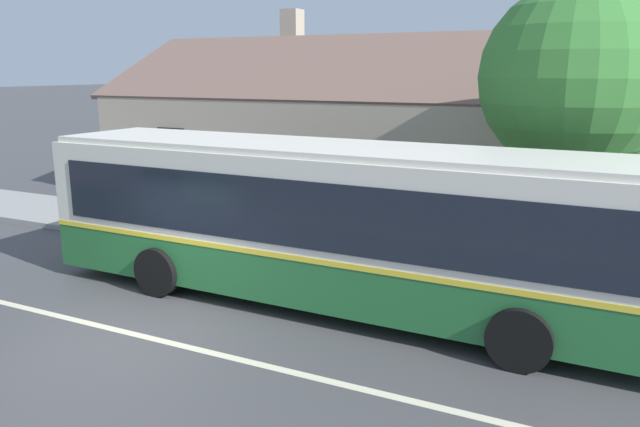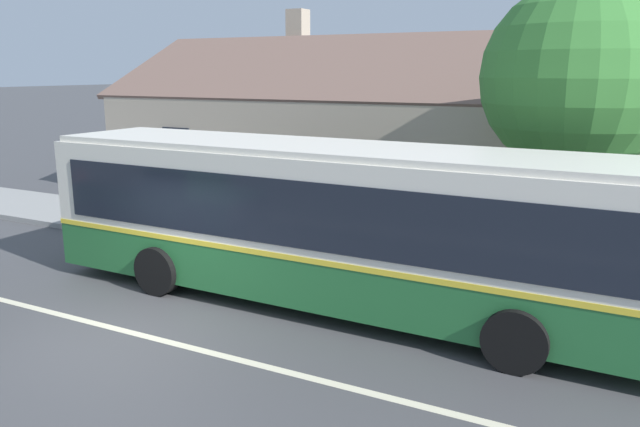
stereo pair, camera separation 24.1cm
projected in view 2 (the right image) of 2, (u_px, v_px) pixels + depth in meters
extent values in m
plane|color=#424244|center=(128.00, 332.00, 10.86)|extent=(300.00, 300.00, 0.00)
cube|color=gray|center=(297.00, 245.00, 16.02)|extent=(60.00, 3.00, 0.15)
cube|color=beige|center=(128.00, 332.00, 10.86)|extent=(60.00, 0.16, 0.01)
cube|color=tan|center=(435.00, 150.00, 21.57)|extent=(21.52, 9.14, 3.52)
cube|color=brown|center=(416.00, 66.00, 18.96)|extent=(22.12, 4.64, 2.26)
cube|color=brown|center=(457.00, 67.00, 22.91)|extent=(22.12, 4.64, 2.26)
cube|color=tan|center=(298.00, 26.00, 24.04)|extent=(0.70, 0.70, 1.20)
cube|color=black|center=(176.00, 147.00, 20.95)|extent=(1.10, 0.06, 1.30)
cube|color=#4C3323|center=(500.00, 203.00, 16.29)|extent=(1.00, 0.06, 2.10)
cube|color=#236633|center=(331.00, 267.00, 12.06)|extent=(12.08, 2.65, 0.91)
cube|color=yellow|center=(332.00, 242.00, 11.95)|extent=(12.10, 2.67, 0.10)
cube|color=silver|center=(332.00, 196.00, 11.75)|extent=(12.08, 2.65, 1.69)
cube|color=silver|center=(332.00, 149.00, 11.54)|extent=(11.84, 2.52, 0.12)
cube|color=black|center=(360.00, 190.00, 12.86)|extent=(11.09, 0.17, 1.19)
cube|color=black|center=(298.00, 215.00, 10.68)|extent=(11.09, 0.17, 1.19)
cube|color=#197233|center=(297.00, 242.00, 13.85)|extent=(3.37, 0.07, 0.64)
cube|color=black|center=(605.00, 247.00, 10.82)|extent=(0.90, 0.04, 2.35)
cylinder|color=black|center=(543.00, 290.00, 11.46)|extent=(1.00, 0.29, 1.00)
cylinder|color=black|center=(515.00, 341.00, 9.31)|extent=(1.00, 0.29, 1.00)
cylinder|color=black|center=(231.00, 242.00, 14.72)|extent=(1.00, 0.29, 1.00)
cylinder|color=black|center=(157.00, 271.00, 12.57)|extent=(1.00, 0.29, 1.00)
cube|color=brown|center=(162.00, 212.00, 17.35)|extent=(1.75, 0.10, 0.04)
cube|color=brown|center=(158.00, 213.00, 17.23)|extent=(1.75, 0.10, 0.04)
cube|color=brown|center=(155.00, 214.00, 17.11)|extent=(1.75, 0.10, 0.04)
cube|color=brown|center=(151.00, 204.00, 16.93)|extent=(1.75, 0.04, 0.10)
cube|color=brown|center=(150.00, 199.00, 16.90)|extent=(1.75, 0.04, 0.10)
cube|color=black|center=(178.00, 224.00, 16.96)|extent=(0.08, 0.43, 0.45)
cube|color=black|center=(140.00, 218.00, 17.60)|extent=(0.08, 0.43, 0.45)
cube|color=brown|center=(296.00, 222.00, 16.17)|extent=(1.81, 0.10, 0.04)
cube|color=brown|center=(293.00, 223.00, 16.04)|extent=(1.81, 0.10, 0.04)
cube|color=brown|center=(290.00, 225.00, 15.92)|extent=(1.81, 0.10, 0.04)
cube|color=brown|center=(288.00, 214.00, 15.74)|extent=(1.81, 0.04, 0.10)
cube|color=brown|center=(288.00, 209.00, 15.71)|extent=(1.81, 0.04, 0.10)
cube|color=black|center=(318.00, 235.00, 15.77)|extent=(0.08, 0.43, 0.45)
cube|color=black|center=(270.00, 229.00, 16.42)|extent=(0.08, 0.43, 0.45)
cylinder|color=#4C3828|center=(567.00, 208.00, 13.77)|extent=(0.36, 0.36, 2.97)
sphere|color=#387A33|center=(578.00, 77.00, 13.14)|extent=(4.08, 4.08, 4.08)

